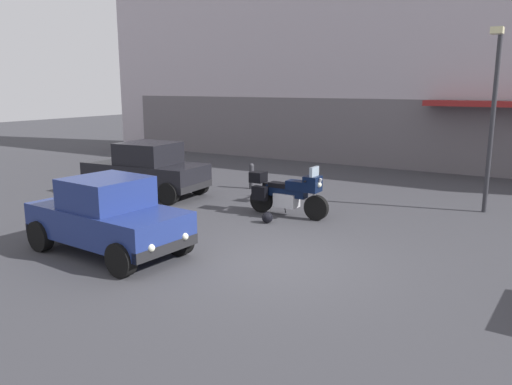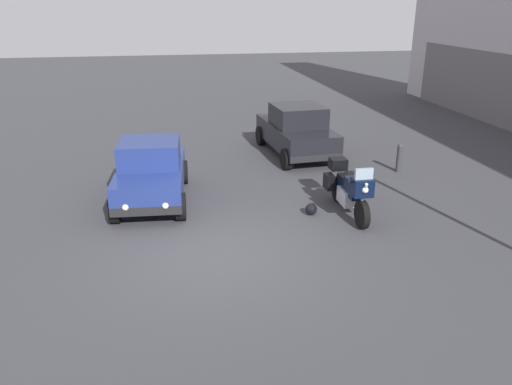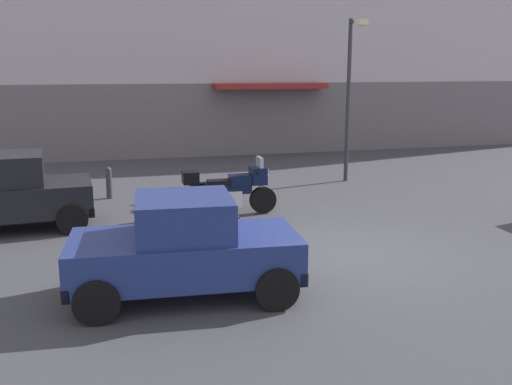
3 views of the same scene
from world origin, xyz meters
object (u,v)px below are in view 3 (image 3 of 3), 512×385
(car_hatchback_near, at_px, (0,193))
(bollard_curbside, at_px, (109,182))
(car_compact_side, at_px, (185,248))
(motorcycle, at_px, (228,190))
(helmet, at_px, (234,219))
(streetlamp_curbside, at_px, (351,85))

(car_hatchback_near, distance_m, bollard_curbside, 3.41)
(car_hatchback_near, xyz_separation_m, bollard_curbside, (2.26, 2.52, -0.36))
(car_hatchback_near, bearing_deg, car_compact_side, 121.45)
(motorcycle, bearing_deg, car_compact_side, -109.36)
(helmet, distance_m, bollard_curbside, 4.33)
(car_compact_side, bearing_deg, motorcycle, 74.44)
(car_compact_side, xyz_separation_m, bollard_curbside, (-1.02, 7.11, -0.32))
(helmet, relative_size, car_compact_side, 0.08)
(car_hatchback_near, height_order, bollard_curbside, car_hatchback_near)
(motorcycle, bearing_deg, streetlamp_curbside, 34.74)
(helmet, height_order, bollard_curbside, bollard_curbside)
(helmet, xyz_separation_m, car_compact_side, (-1.58, -3.66, 0.63))
(car_hatchback_near, bearing_deg, bollard_curbside, -136.05)
(bollard_curbside, bearing_deg, motorcycle, -43.76)
(streetlamp_curbside, bearing_deg, helmet, -138.82)
(car_hatchback_near, relative_size, streetlamp_curbside, 0.83)
(motorcycle, xyz_separation_m, bollard_curbside, (-2.66, 2.55, -0.17))
(motorcycle, height_order, helmet, motorcycle)
(helmet, height_order, streetlamp_curbside, streetlamp_curbside)
(motorcycle, distance_m, car_hatchback_near, 4.93)
(helmet, bearing_deg, streetlamp_curbside, 41.18)
(motorcycle, xyz_separation_m, helmet, (-0.06, -0.89, -0.48))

